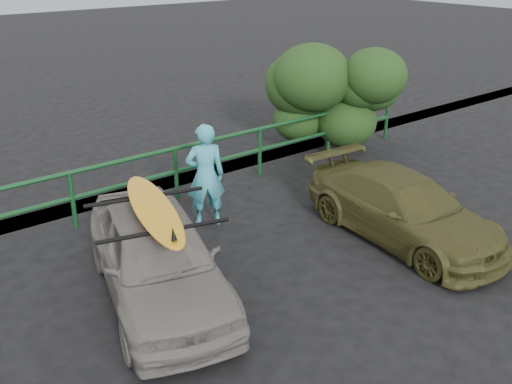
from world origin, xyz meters
TOP-DOWN VIEW (x-y plane):
  - ground at (0.00, 0.00)m, footprint 80.00×80.00m
  - guardrail at (0.00, 5.00)m, footprint 14.00×0.08m
  - shrub_right at (5.00, 5.50)m, footprint 3.20×2.40m
  - sedan at (-0.89, 2.27)m, footprint 2.39×3.92m
  - olive_vehicle at (3.09, 1.37)m, footprint 1.77×3.75m
  - man at (0.85, 3.75)m, footprint 0.77×0.66m
  - roof_rack at (-0.89, 2.27)m, footprint 1.88×1.53m
  - surfboard at (-0.89, 2.27)m, footprint 1.11×2.45m

SIDE VIEW (x-z plane):
  - ground at x=0.00m, z-range 0.00..0.00m
  - guardrail at x=0.00m, z-range 0.00..1.04m
  - olive_vehicle at x=3.09m, z-range 0.00..1.06m
  - sedan at x=-0.89m, z-range 0.00..1.25m
  - man at x=0.85m, z-range 0.00..1.80m
  - shrub_right at x=5.00m, z-range 0.00..2.35m
  - roof_rack at x=-0.89m, z-range 1.25..1.30m
  - surfboard at x=-0.89m, z-range 1.30..1.37m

